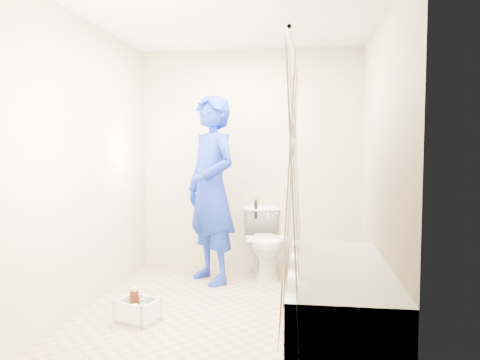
# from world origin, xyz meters

# --- Properties ---
(floor) EXTENTS (2.60, 2.60, 0.00)m
(floor) POSITION_xyz_m (0.00, 0.00, 0.00)
(floor) COLOR tan
(floor) RESTS_ON ground
(ceiling) EXTENTS (2.40, 2.60, 0.02)m
(ceiling) POSITION_xyz_m (0.00, 0.00, 2.40)
(ceiling) COLOR white
(ceiling) RESTS_ON wall_back
(wall_back) EXTENTS (2.40, 0.02, 2.40)m
(wall_back) POSITION_xyz_m (0.00, 1.30, 1.20)
(wall_back) COLOR beige
(wall_back) RESTS_ON ground
(wall_front) EXTENTS (2.40, 0.02, 2.40)m
(wall_front) POSITION_xyz_m (0.00, -1.30, 1.20)
(wall_front) COLOR beige
(wall_front) RESTS_ON ground
(wall_left) EXTENTS (0.02, 2.60, 2.40)m
(wall_left) POSITION_xyz_m (-1.20, 0.00, 1.20)
(wall_left) COLOR beige
(wall_left) RESTS_ON ground
(wall_right) EXTENTS (0.02, 2.60, 2.40)m
(wall_right) POSITION_xyz_m (1.20, 0.00, 1.20)
(wall_right) COLOR beige
(wall_right) RESTS_ON ground
(bathtub) EXTENTS (0.70, 1.75, 0.50)m
(bathtub) POSITION_xyz_m (0.85, -0.43, 0.27)
(bathtub) COLOR white
(bathtub) RESTS_ON ground
(curtain_rod) EXTENTS (0.02, 1.90, 0.02)m
(curtain_rod) POSITION_xyz_m (0.52, -0.43, 1.95)
(curtain_rod) COLOR silver
(curtain_rod) RESTS_ON wall_back
(shower_curtain) EXTENTS (0.06, 1.75, 1.80)m
(shower_curtain) POSITION_xyz_m (0.52, -0.43, 1.02)
(shower_curtain) COLOR white
(shower_curtain) RESTS_ON curtain_rod
(toilet) EXTENTS (0.55, 0.77, 0.71)m
(toilet) POSITION_xyz_m (0.19, 1.04, 0.35)
(toilet) COLOR silver
(toilet) RESTS_ON ground
(tank_lid) EXTENTS (0.47, 0.29, 0.03)m
(tank_lid) POSITION_xyz_m (0.22, 0.93, 0.41)
(tank_lid) COLOR white
(tank_lid) RESTS_ON toilet
(tank_internals) EXTENTS (0.17, 0.07, 0.23)m
(tank_internals) POSITION_xyz_m (0.11, 1.21, 0.70)
(tank_internals) COLOR black
(tank_internals) RESTS_ON toilet
(plumber) EXTENTS (0.79, 0.79, 1.85)m
(plumber) POSITION_xyz_m (-0.32, 0.74, 0.93)
(plumber) COLOR #0F3A96
(plumber) RESTS_ON ground
(cleaning_caddy) EXTENTS (0.36, 0.32, 0.22)m
(cleaning_caddy) POSITION_xyz_m (-0.65, -0.42, 0.08)
(cleaning_caddy) COLOR white
(cleaning_caddy) RESTS_ON ground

